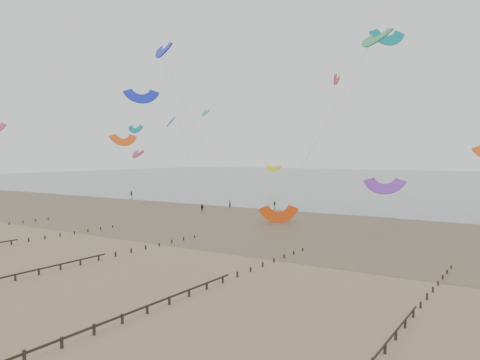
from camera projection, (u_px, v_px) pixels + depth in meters
ground at (116, 248)px, 63.20m from camera, size 500.00×500.00×0.00m
sea_and_shore at (232, 217)px, 94.32m from camera, size 500.00×665.00×0.03m
kitesurfer_lead at (230, 204)px, 111.00m from camera, size 0.77×0.66×1.77m
kitesurfers at (387, 214)px, 92.53m from camera, size 114.36×29.00×1.88m
grounded_kite at (279, 222)px, 87.18m from camera, size 7.95×7.74×3.45m
kites_airborne at (338, 128)px, 135.39m from camera, size 212.22×115.05×41.68m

